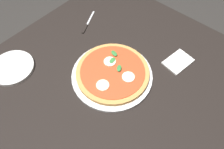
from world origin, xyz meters
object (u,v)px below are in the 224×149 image
at_px(plate_white, 12,67).
at_px(knife, 87,25).
at_px(dining_table, 118,96).
at_px(pizza, 113,72).
at_px(serving_tray, 112,75).
at_px(napkin, 178,62).

distance_m(plate_white, knife, 0.43).
xyz_separation_m(dining_table, pizza, (-0.03, -0.06, 0.11)).
distance_m(dining_table, plate_white, 0.50).
bearing_deg(dining_table, knife, -115.90).
relative_size(serving_tray, pizza, 1.11).
bearing_deg(knife, napkin, 101.66).
height_order(pizza, knife, pizza).
bearing_deg(pizza, dining_table, 64.29).
bearing_deg(napkin, dining_table, -24.13).
bearing_deg(serving_tray, dining_table, 68.37).
height_order(pizza, napkin, pizza).
xyz_separation_m(plate_white, napkin, (-0.52, 0.55, -0.00)).
bearing_deg(pizza, plate_white, -53.42).
bearing_deg(plate_white, serving_tray, 125.99).
height_order(dining_table, plate_white, plate_white).
distance_m(dining_table, pizza, 0.13).
distance_m(napkin, knife, 0.50).
distance_m(plate_white, napkin, 0.76).
height_order(serving_tray, plate_white, plate_white).
distance_m(serving_tray, pizza, 0.02).
distance_m(serving_tray, napkin, 0.32).
xyz_separation_m(dining_table, plate_white, (0.24, -0.42, 0.10)).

